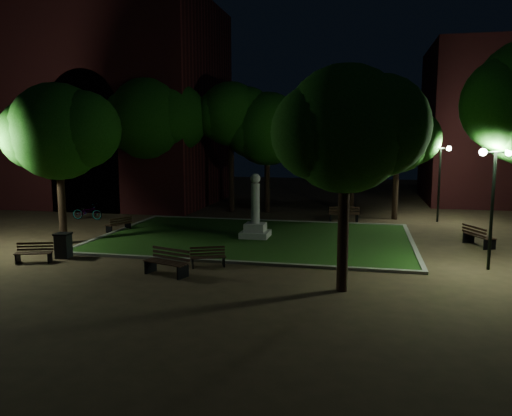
% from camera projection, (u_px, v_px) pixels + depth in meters
% --- Properties ---
extents(ground, '(80.00, 80.00, 0.00)m').
position_uv_depth(ground, '(246.00, 247.00, 23.16)').
color(ground, '#443221').
extents(lawn, '(15.00, 10.00, 0.08)m').
position_uv_depth(lawn, '(255.00, 238.00, 25.09)').
color(lawn, '#1D3F11').
rests_on(lawn, ground).
extents(lawn_kerb, '(15.40, 10.40, 0.12)m').
position_uv_depth(lawn_kerb, '(255.00, 237.00, 25.09)').
color(lawn_kerb, slate).
rests_on(lawn_kerb, ground).
extents(monument, '(1.40, 1.40, 3.20)m').
position_uv_depth(monument, '(255.00, 220.00, 24.96)').
color(monument, '#AFA9A2').
rests_on(monument, lawn).
extents(building_main, '(20.00, 12.00, 15.00)m').
position_uv_depth(building_main, '(89.00, 107.00, 38.78)').
color(building_main, '#521A1B').
rests_on(building_main, ground).
extents(tree_west, '(5.53, 4.51, 7.57)m').
position_uv_depth(tree_west, '(60.00, 132.00, 23.10)').
color(tree_west, black).
rests_on(tree_west, ground).
extents(tree_north_wl, '(5.22, 4.26, 8.71)m').
position_uv_depth(tree_north_wl, '(232.00, 114.00, 33.12)').
color(tree_north_wl, black).
rests_on(tree_north_wl, ground).
extents(tree_north_er, '(5.52, 4.51, 8.13)m').
position_uv_depth(tree_north_er, '(355.00, 124.00, 32.02)').
color(tree_north_er, black).
rests_on(tree_north_er, ground).
extents(tree_ne, '(4.98, 4.06, 6.95)m').
position_uv_depth(tree_ne, '(399.00, 140.00, 30.27)').
color(tree_ne, black).
rests_on(tree_ne, ground).
extents(tree_se, '(5.04, 4.12, 7.37)m').
position_uv_depth(tree_se, '(349.00, 129.00, 15.82)').
color(tree_se, black).
rests_on(tree_se, ground).
extents(tree_nw, '(7.03, 5.74, 9.10)m').
position_uv_depth(tree_nw, '(154.00, 119.00, 32.96)').
color(tree_nw, black).
rests_on(tree_nw, ground).
extents(tree_far_north, '(5.96, 4.87, 8.04)m').
position_uv_depth(tree_far_north, '(269.00, 129.00, 33.14)').
color(tree_far_north, black).
rests_on(tree_far_north, ground).
extents(lamppost_se, '(1.18, 0.28, 4.64)m').
position_uv_depth(lamppost_se, '(494.00, 186.00, 18.76)').
color(lamppost_se, black).
rests_on(lamppost_se, ground).
extents(lamppost_nw, '(1.18, 0.28, 4.01)m').
position_uv_depth(lamppost_nw, '(98.00, 170.00, 33.74)').
color(lamppost_nw, black).
rests_on(lamppost_nw, ground).
extents(lamppost_ne, '(1.18, 0.28, 4.54)m').
position_uv_depth(lamppost_ne, '(440.00, 169.00, 29.60)').
color(lamppost_ne, black).
rests_on(lamppost_ne, ground).
extents(bench_near_left, '(1.87, 1.14, 0.97)m').
position_uv_depth(bench_near_left, '(167.00, 263.00, 18.41)').
color(bench_near_left, black).
rests_on(bench_near_left, ground).
extents(bench_near_right, '(1.47, 1.00, 0.77)m').
position_uv_depth(bench_near_right, '(208.00, 257.00, 19.65)').
color(bench_near_right, black).
rests_on(bench_near_right, ground).
extents(bench_west_near, '(1.52, 0.92, 0.79)m').
position_uv_depth(bench_west_near, '(34.00, 253.00, 20.29)').
color(bench_west_near, black).
rests_on(bench_west_near, ground).
extents(bench_left_side, '(1.04, 1.50, 0.78)m').
position_uv_depth(bench_left_side, '(119.00, 225.00, 26.91)').
color(bench_left_side, black).
rests_on(bench_left_side, ground).
extents(bench_right_side, '(1.28, 1.85, 0.96)m').
position_uv_depth(bench_right_side, '(478.00, 237.00, 23.27)').
color(bench_right_side, black).
rests_on(bench_right_side, ground).
extents(bench_far_side, '(1.88, 0.92, 0.99)m').
position_uv_depth(bench_far_side, '(344.00, 215.00, 29.74)').
color(bench_far_side, black).
rests_on(bench_far_side, ground).
extents(trash_bin, '(0.68, 0.68, 1.05)m').
position_uv_depth(trash_bin, '(63.00, 245.00, 21.05)').
color(trash_bin, black).
rests_on(trash_bin, ground).
extents(bicycle, '(1.96, 0.77, 1.01)m').
position_uv_depth(bicycle, '(87.00, 212.00, 30.75)').
color(bicycle, black).
rests_on(bicycle, ground).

